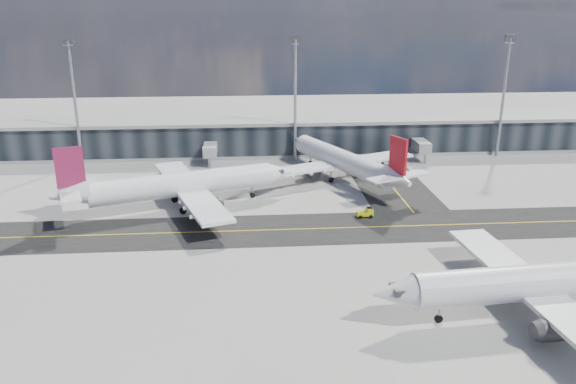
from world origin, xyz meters
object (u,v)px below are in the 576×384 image
(airliner_af, at_px, (180,185))
(baggage_tug, at_px, (366,213))
(airliner_redtail, at_px, (343,161))
(service_van, at_px, (362,160))
(airliner_near, at_px, (550,282))

(airliner_af, xyz_separation_m, baggage_tug, (32.88, -7.58, -3.47))
(airliner_redtail, relative_size, baggage_tug, 14.37)
(baggage_tug, bearing_deg, airliner_redtail, 178.69)
(airliner_redtail, distance_m, service_van, 15.18)
(airliner_redtail, xyz_separation_m, airliner_near, (15.11, -55.92, 0.03))
(service_van, bearing_deg, airliner_near, -79.22)
(airliner_af, relative_size, service_van, 7.71)
(airliner_near, bearing_deg, baggage_tug, 19.47)
(airliner_af, xyz_separation_m, service_van, (39.46, 27.87, -3.57))
(airliner_af, bearing_deg, service_van, 106.28)
(airliner_redtail, distance_m, airliner_near, 57.92)
(baggage_tug, height_order, service_van, baggage_tug)
(baggage_tug, relative_size, service_van, 0.51)
(baggage_tug, bearing_deg, airliner_af, -105.09)
(service_van, bearing_deg, baggage_tug, -96.53)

